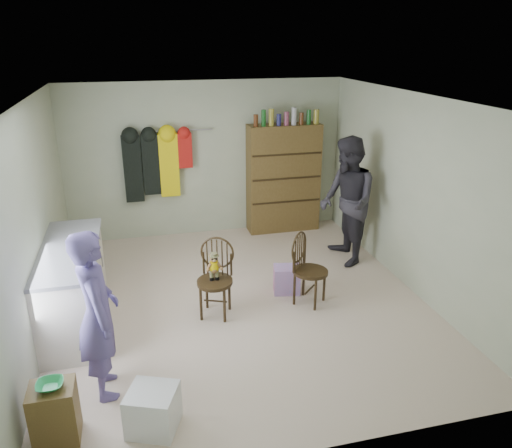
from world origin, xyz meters
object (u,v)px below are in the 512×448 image
object	(u,v)px
dresser	(283,178)
counter	(73,286)
chair_front	(215,273)
chair_far	(306,266)

from	to	relation	value
dresser	counter	bearing A→B (deg)	-144.32
chair_front	chair_far	world-z (taller)	chair_front
chair_far	dresser	xyz separation A→B (m)	(0.46, 2.49, 0.42)
chair_front	dresser	xyz separation A→B (m)	(1.59, 2.49, 0.38)
chair_far	dresser	bearing A→B (deg)	33.46
chair_front	dresser	bearing A→B (deg)	79.87
chair_far	chair_front	bearing A→B (deg)	133.81
chair_front	chair_far	xyz separation A→B (m)	(1.13, -0.00, -0.04)
counter	chair_far	bearing A→B (deg)	-4.00
counter	chair_front	distance (m)	1.62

